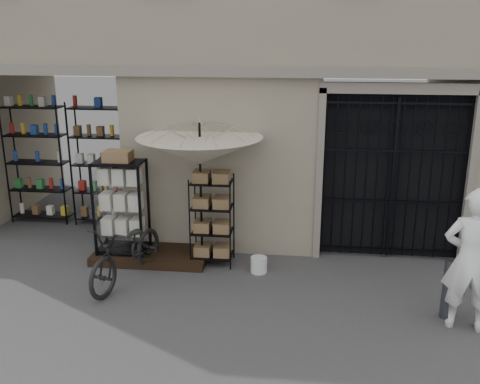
# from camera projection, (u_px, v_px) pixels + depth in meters

# --- Properties ---
(ground) EXTENTS (80.00, 80.00, 0.00)m
(ground) POSITION_uv_depth(u_px,v_px,m) (284.00, 311.00, 7.74)
(ground) COLOR black
(ground) RESTS_ON ground
(shop_recess) EXTENTS (3.00, 1.70, 3.00)m
(shop_recess) POSITION_uv_depth(u_px,v_px,m) (61.00, 158.00, 10.47)
(shop_recess) COLOR black
(shop_recess) RESTS_ON ground
(shop_shelving) EXTENTS (2.70, 0.50, 2.50)m
(shop_shelving) POSITION_uv_depth(u_px,v_px,m) (70.00, 164.00, 11.02)
(shop_shelving) COLOR black
(shop_shelving) RESTS_ON ground
(iron_gate) EXTENTS (2.50, 0.21, 3.00)m
(iron_gate) POSITION_uv_depth(u_px,v_px,m) (391.00, 174.00, 9.28)
(iron_gate) COLOR black
(iron_gate) RESTS_ON ground
(step_platform) EXTENTS (2.00, 0.90, 0.15)m
(step_platform) POSITION_uv_depth(u_px,v_px,m) (151.00, 255.00, 9.46)
(step_platform) COLOR black
(step_platform) RESTS_ON ground
(display_cabinet) EXTENTS (0.87, 0.59, 1.77)m
(display_cabinet) POSITION_uv_depth(u_px,v_px,m) (122.00, 212.00, 9.25)
(display_cabinet) COLOR black
(display_cabinet) RESTS_ON step_platform
(wire_rack) EXTENTS (0.82, 0.72, 1.56)m
(wire_rack) POSITION_uv_depth(u_px,v_px,m) (212.00, 222.00, 9.12)
(wire_rack) COLOR black
(wire_rack) RESTS_ON ground
(market_umbrella) EXTENTS (1.90, 1.94, 2.96)m
(market_umbrella) POSITION_uv_depth(u_px,v_px,m) (200.00, 143.00, 8.73)
(market_umbrella) COLOR black
(market_umbrella) RESTS_ON ground
(white_bucket) EXTENTS (0.28, 0.28, 0.27)m
(white_bucket) POSITION_uv_depth(u_px,v_px,m) (259.00, 265.00, 8.94)
(white_bucket) COLOR silver
(white_bucket) RESTS_ON ground
(bicycle) EXTENTS (0.92, 1.17, 1.95)m
(bicycle) POSITION_uv_depth(u_px,v_px,m) (129.00, 281.00, 8.67)
(bicycle) COLOR black
(bicycle) RESTS_ON ground
(steel_bollard) EXTENTS (0.21, 0.21, 0.88)m
(steel_bollard) POSITION_uv_depth(u_px,v_px,m) (448.00, 289.00, 7.44)
(steel_bollard) COLOR #464952
(steel_bollard) RESTS_ON ground
(shopkeeper) EXTENTS (1.01, 2.07, 0.47)m
(shopkeeper) POSITION_uv_depth(u_px,v_px,m) (462.00, 327.00, 7.32)
(shopkeeper) COLOR white
(shopkeeper) RESTS_ON ground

